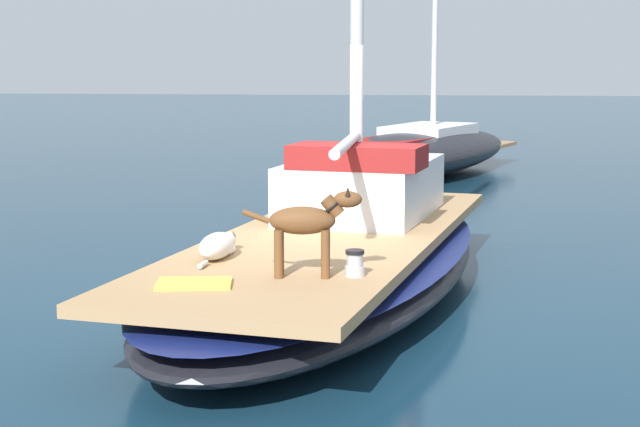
# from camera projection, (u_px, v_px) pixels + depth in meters

# --- Properties ---
(ground_plane) EXTENTS (120.00, 120.00, 0.00)m
(ground_plane) POSITION_uv_depth(u_px,v_px,m) (332.00, 299.00, 9.73)
(ground_plane) COLOR #143347
(sailboat_main) EXTENTS (3.75, 7.57, 0.66)m
(sailboat_main) POSITION_uv_depth(u_px,v_px,m) (332.00, 266.00, 9.68)
(sailboat_main) COLOR black
(sailboat_main) RESTS_ON ground
(cabin_house) EXTENTS (1.77, 2.44, 0.84)m
(cabin_house) POSITION_uv_depth(u_px,v_px,m) (362.00, 185.00, 10.63)
(cabin_house) COLOR silver
(cabin_house) RESTS_ON sailboat_main
(dog_brown) EXTENTS (0.94, 0.27, 0.70)m
(dog_brown) POSITION_uv_depth(u_px,v_px,m) (308.00, 224.00, 7.62)
(dog_brown) COLOR brown
(dog_brown) RESTS_ON sailboat_main
(dog_white) EXTENTS (0.30, 0.95, 0.22)m
(dog_white) POSITION_uv_depth(u_px,v_px,m) (218.00, 246.00, 8.41)
(dog_white) COLOR silver
(dog_white) RESTS_ON sailboat_main
(deck_winch) EXTENTS (0.16, 0.16, 0.21)m
(deck_winch) POSITION_uv_depth(u_px,v_px,m) (355.00, 264.00, 7.69)
(deck_winch) COLOR #B7B7BC
(deck_winch) RESTS_ON sailboat_main
(deck_towel) EXTENTS (0.61, 0.45, 0.03)m
(deck_towel) POSITION_uv_depth(u_px,v_px,m) (194.00, 283.00, 7.38)
(deck_towel) COLOR #D8D14C
(deck_towel) RESTS_ON sailboat_main
(moored_boat_far_astern) EXTENTS (5.20, 8.24, 7.83)m
(moored_boat_far_astern) POSITION_uv_depth(u_px,v_px,m) (418.00, 151.00, 20.19)
(moored_boat_far_astern) COLOR black
(moored_boat_far_astern) RESTS_ON ground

